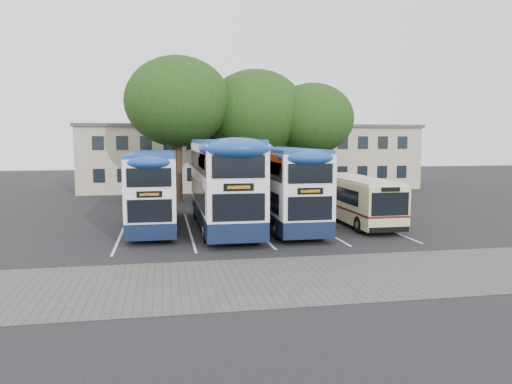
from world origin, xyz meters
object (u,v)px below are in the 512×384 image
object	(u,v)px
tree_mid	(256,113)
tree_right	(312,119)
bus_dd_left	(152,186)
lamp_post	(333,136)
bus_dd_right	(283,183)
bus_single	(355,197)
bus_dd_mid	(223,179)
tree_left	(178,102)

from	to	relation	value
tree_mid	tree_right	size ratio (longest dim) A/B	1.12
bus_dd_left	lamp_post	bearing A→B (deg)	42.34
bus_dd_left	bus_dd_right	distance (m)	7.19
lamp_post	bus_single	xyz separation A→B (m)	(-3.64, -14.33, -3.58)
tree_right	bus_dd_mid	distance (m)	15.35
tree_left	bus_dd_left	world-z (taller)	tree_left
lamp_post	tree_left	xyz separation A→B (m)	(-13.36, -2.62, 2.58)
bus_dd_mid	bus_dd_right	bearing A→B (deg)	-2.69
lamp_post	bus_single	size ratio (longest dim) A/B	1.02
tree_mid	bus_dd_left	size ratio (longest dim) A/B	1.05
bus_dd_left	bus_dd_right	xyz separation A→B (m)	(7.13, -0.86, 0.12)
tree_mid	bus_dd_right	distance (m)	13.89
bus_dd_mid	bus_single	bearing A→B (deg)	1.60
bus_dd_mid	bus_single	world-z (taller)	bus_dd_mid
bus_single	tree_left	bearing A→B (deg)	129.70
tree_right	bus_dd_right	distance (m)	13.95
tree_mid	bus_single	world-z (taller)	tree_mid
bus_dd_right	lamp_post	bearing A→B (deg)	61.28
tree_left	tree_right	size ratio (longest dim) A/B	1.19
tree_mid	bus_dd_mid	size ratio (longest dim) A/B	0.90
tree_left	tree_right	xyz separation A→B (m)	(10.69, 0.13, -1.21)
lamp_post	bus_dd_right	world-z (taller)	lamp_post
bus_dd_left	bus_dd_mid	xyz separation A→B (m)	(3.81, -0.71, 0.38)
bus_dd_right	bus_single	xyz separation A→B (m)	(4.42, 0.37, -0.90)
tree_left	bus_dd_mid	distance (m)	13.08
tree_left	bus_dd_right	distance (m)	14.21
tree_right	bus_dd_mid	size ratio (longest dim) A/B	0.80
bus_dd_left	bus_dd_mid	bearing A→B (deg)	-10.50
tree_left	tree_mid	bearing A→B (deg)	9.26
bus_dd_left	tree_left	bearing A→B (deg)	80.72
tree_right	bus_single	size ratio (longest dim) A/B	1.05
tree_right	bus_dd_mid	world-z (taller)	tree_right
tree_mid	bus_dd_right	xyz separation A→B (m)	(-0.91, -13.09, -4.54)
lamp_post	tree_right	xyz separation A→B (m)	(-2.67, -2.49, 1.37)
tree_mid	bus_dd_right	size ratio (longest dim) A/B	0.99
tree_left	bus_dd_left	xyz separation A→B (m)	(-1.83, -11.22, -5.39)
bus_dd_right	bus_single	world-z (taller)	bus_dd_right
bus_dd_mid	bus_single	xyz separation A→B (m)	(7.75, 0.22, -1.16)
bus_dd_left	bus_dd_right	world-z (taller)	bus_dd_right
lamp_post	bus_single	distance (m)	15.22
tree_mid	bus_dd_mid	xyz separation A→B (m)	(-4.23, -12.94, -4.28)
lamp_post	tree_right	size ratio (longest dim) A/B	0.97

